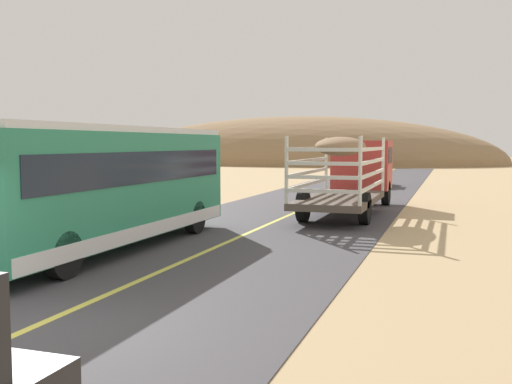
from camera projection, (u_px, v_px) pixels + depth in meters
ground_plane at (13, 337)px, 8.51m from camera, size 240.00×240.00×0.00m
road_surface at (13, 336)px, 8.51m from camera, size 8.00×120.00×0.02m
road_centre_line at (13, 336)px, 8.51m from camera, size 0.16×117.60×0.00m
livestock_truck at (355, 167)px, 24.70m from camera, size 2.53×9.70×3.02m
bus at (104, 184)px, 15.35m from camera, size 2.54×10.00×3.21m
car_far at (373, 176)px, 38.23m from camera, size 1.80×4.40×1.46m
distant_hill at (296, 163)px, 82.33m from camera, size 55.90×27.73×13.03m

